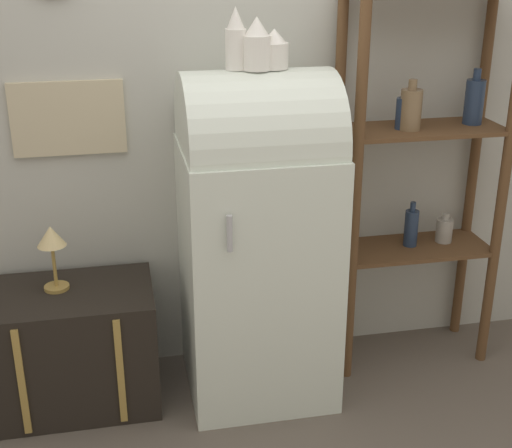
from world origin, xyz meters
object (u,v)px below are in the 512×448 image
(vase_left, at_px, (236,41))
(desk_lamp, at_px, (52,243))
(suitcase_trunk, at_px, (74,347))
(refrigerator, at_px, (257,232))
(vase_center, at_px, (257,45))
(vase_right, at_px, (274,50))

(vase_left, distance_m, desk_lamp, 1.17)
(suitcase_trunk, distance_m, desk_lamp, 0.51)
(refrigerator, relative_size, desk_lamp, 5.04)
(refrigerator, height_order, vase_center, vase_center)
(vase_right, bearing_deg, suitcase_trunk, 178.40)
(vase_right, distance_m, desk_lamp, 1.25)
(suitcase_trunk, height_order, vase_center, vase_center)
(vase_left, relative_size, vase_right, 1.55)
(suitcase_trunk, relative_size, vase_left, 2.97)
(vase_left, xyz_separation_m, vase_right, (0.16, -0.01, -0.04))
(vase_left, xyz_separation_m, desk_lamp, (-0.81, 0.06, -0.84))
(refrigerator, distance_m, vase_left, 0.84)
(refrigerator, relative_size, suitcase_trunk, 2.04)
(vase_right, bearing_deg, vase_center, -165.78)
(vase_center, distance_m, desk_lamp, 1.21)
(refrigerator, bearing_deg, suitcase_trunk, 177.65)
(vase_right, bearing_deg, vase_left, 177.55)
(suitcase_trunk, height_order, vase_right, vase_right)
(suitcase_trunk, xyz_separation_m, vase_left, (0.76, -0.02, 1.34))
(suitcase_trunk, bearing_deg, vase_center, -3.06)
(refrigerator, relative_size, vase_left, 6.06)
(vase_left, bearing_deg, vase_right, -2.45)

